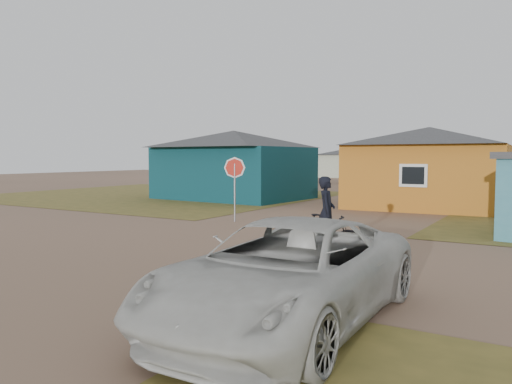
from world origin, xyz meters
TOP-DOWN VIEW (x-y plane):
  - ground at (0.00, 0.00)m, footprint 120.00×120.00m
  - grass_nw at (-14.00, 13.00)m, footprint 20.00×18.00m
  - house_teal at (-8.50, 13.50)m, footprint 8.93×7.08m
  - house_yellow at (2.50, 14.00)m, footprint 7.72×6.76m
  - house_pale_west at (-6.00, 34.00)m, footprint 7.04×6.15m
  - house_pale_north at (-14.00, 46.00)m, footprint 6.28×5.81m
  - stop_sign at (-2.61, 4.66)m, footprint 0.80×0.16m
  - cyclist at (2.96, 0.33)m, footprint 1.81×1.06m
  - vehicle at (4.45, -4.62)m, footprint 2.59×5.50m

SIDE VIEW (x-z plane):
  - ground at x=0.00m, z-range 0.00..0.00m
  - grass_nw at x=-14.00m, z-range 0.00..0.01m
  - cyclist at x=2.96m, z-range -0.27..1.71m
  - vehicle at x=4.45m, z-range 0.00..1.52m
  - house_pale_north at x=-14.00m, z-range 0.05..3.45m
  - stop_sign at x=-2.61m, z-range 0.58..3.03m
  - house_pale_west at x=-6.00m, z-range 0.06..3.66m
  - house_yellow at x=2.50m, z-range 0.05..3.95m
  - house_teal at x=-8.50m, z-range 0.05..4.05m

